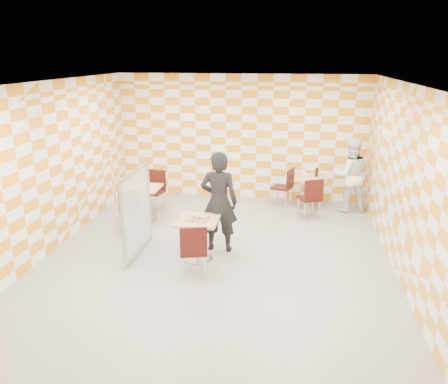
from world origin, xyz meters
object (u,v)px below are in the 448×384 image
(chair_main_front, at_px, (194,248))
(partition, at_px, (137,212))
(soda_bottle, at_px, (317,172))
(sport_bottle, at_px, (304,172))
(empty_table, at_px, (144,198))
(man_dark, at_px, (219,202))
(main_table, at_px, (198,232))
(second_table, at_px, (309,187))
(chair_empty_far, at_px, (156,187))
(chair_second_front, at_px, (311,196))
(chair_second_side, at_px, (286,184))
(chair_empty_near, at_px, (130,207))
(man_white, at_px, (350,175))

(chair_main_front, height_order, partition, partition)
(soda_bottle, bearing_deg, sport_bottle, -178.35)
(empty_table, relative_size, man_dark, 0.41)
(main_table, height_order, chair_main_front, chair_main_front)
(second_table, xyz_separation_m, partition, (-3.07, -2.96, 0.28))
(soda_bottle, bearing_deg, chair_empty_far, -168.48)
(partition, bearing_deg, chair_second_front, 35.26)
(empty_table, xyz_separation_m, partition, (0.43, -1.58, 0.28))
(chair_second_front, distance_m, soda_bottle, 0.89)
(chair_second_front, xyz_separation_m, soda_bottle, (0.13, 0.83, 0.31))
(chair_main_front, bearing_deg, chair_second_side, 70.21)
(main_table, bearing_deg, partition, 175.84)
(second_table, relative_size, chair_second_front, 0.81)
(chair_second_front, xyz_separation_m, chair_empty_near, (-3.57, -1.28, 0.00))
(empty_table, bearing_deg, chair_second_front, 9.78)
(second_table, height_order, chair_second_front, chair_second_front)
(main_table, relative_size, sport_bottle, 3.75)
(empty_table, relative_size, partition, 0.48)
(partition, distance_m, man_dark, 1.46)
(soda_bottle, bearing_deg, main_table, -124.40)
(partition, height_order, sport_bottle, partition)
(chair_second_front, height_order, chair_empty_near, same)
(man_white, distance_m, sport_bottle, 1.03)
(second_table, height_order, chair_empty_near, chair_empty_near)
(man_dark, bearing_deg, partition, 17.68)
(chair_main_front, bearing_deg, chair_second_front, 57.19)
(partition, bearing_deg, sport_bottle, 45.67)
(soda_bottle, bearing_deg, chair_second_front, -98.89)
(main_table, relative_size, man_dark, 0.41)
(second_table, distance_m, sport_bottle, 0.36)
(second_table, relative_size, man_white, 0.44)
(sport_bottle, bearing_deg, chair_empty_far, -167.66)
(chair_empty_near, height_order, chair_empty_far, same)
(chair_empty_near, relative_size, man_white, 0.55)
(chair_second_front, relative_size, partition, 0.60)
(empty_table, height_order, partition, partition)
(second_table, height_order, chair_empty_far, chair_empty_far)
(man_dark, bearing_deg, soda_bottle, -122.84)
(chair_second_front, bearing_deg, empty_table, -170.22)
(chair_main_front, height_order, sport_bottle, sport_bottle)
(chair_second_front, distance_m, sport_bottle, 0.88)
(main_table, bearing_deg, chair_second_side, 64.92)
(chair_main_front, bearing_deg, sport_bottle, 65.14)
(chair_empty_near, bearing_deg, chair_second_front, 19.78)
(second_table, bearing_deg, soda_bottle, 18.59)
(chair_empty_near, xyz_separation_m, sport_bottle, (3.41, 2.10, 0.29))
(chair_second_side, distance_m, man_white, 1.45)
(main_table, distance_m, soda_bottle, 3.77)
(second_table, bearing_deg, man_white, -4.96)
(chair_second_side, relative_size, chair_empty_far, 1.00)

